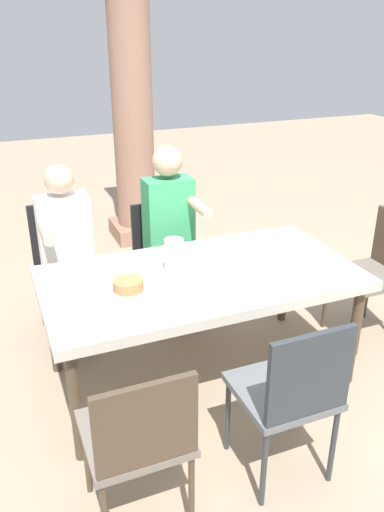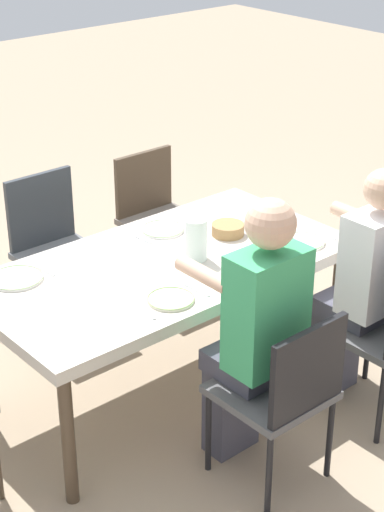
% 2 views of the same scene
% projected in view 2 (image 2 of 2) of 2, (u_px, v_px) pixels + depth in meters
% --- Properties ---
extents(ground_plane, '(16.00, 16.00, 0.00)m').
position_uv_depth(ground_plane, '(166.00, 386.00, 4.48)').
color(ground_plane, gray).
extents(dining_table, '(1.86, 0.97, 0.73)m').
position_uv_depth(dining_table, '(164.00, 273.00, 4.18)').
color(dining_table, beige).
rests_on(dining_table, ground).
extents(chair_west_south, '(0.44, 0.44, 0.87)m').
position_uv_depth(chair_west_south, '(157.00, 212.00, 5.25)').
color(chair_west_south, '#6A6158').
rests_on(chair_west_south, ground).
extents(chair_mid_north, '(0.44, 0.44, 0.85)m').
position_uv_depth(chair_mid_north, '(284.00, 389.00, 3.60)').
color(chair_mid_north, '#4F4F50').
rests_on(chair_mid_north, ground).
extents(chair_mid_south, '(0.44, 0.44, 0.91)m').
position_uv_depth(chair_mid_south, '(54.00, 243.00, 4.82)').
color(chair_mid_south, '#5B5E61').
rests_on(chair_mid_south, ground).
extents(diner_woman_green, '(0.35, 0.49, 1.27)m').
position_uv_depth(diner_woman_green, '(363.00, 282.00, 4.09)').
color(diner_woman_green, '#3F3F4C').
rests_on(diner_woman_green, ground).
extents(diner_man_white, '(0.34, 0.50, 1.33)m').
position_uv_depth(diner_man_white, '(255.00, 328.00, 3.63)').
color(diner_man_white, '#3F3F4C').
rests_on(diner_man_white, ground).
extents(plate_0, '(0.22, 0.22, 0.02)m').
position_uv_depth(plate_0, '(303.00, 241.00, 4.34)').
color(plate_0, white).
rests_on(plate_0, dining_table).
extents(fork_0, '(0.02, 0.17, 0.01)m').
position_uv_depth(fork_0, '(323.00, 234.00, 4.43)').
color(fork_0, silver).
rests_on(fork_0, dining_table).
extents(spoon_0, '(0.03, 0.17, 0.01)m').
position_uv_depth(spoon_0, '(283.00, 251.00, 4.26)').
color(spoon_0, silver).
rests_on(spoon_0, dining_table).
extents(plate_1, '(0.23, 0.23, 0.02)m').
position_uv_depth(plate_1, '(163.00, 229.00, 4.48)').
color(plate_1, white).
rests_on(plate_1, dining_table).
extents(fork_1, '(0.02, 0.17, 0.01)m').
position_uv_depth(fork_1, '(185.00, 223.00, 4.57)').
color(fork_1, silver).
rests_on(fork_1, dining_table).
extents(spoon_1, '(0.03, 0.17, 0.01)m').
position_uv_depth(spoon_1, '(140.00, 238.00, 4.39)').
color(spoon_1, silver).
rests_on(spoon_1, dining_table).
extents(plate_2, '(0.22, 0.22, 0.02)m').
position_uv_depth(plate_2, '(171.00, 299.00, 3.80)').
color(plate_2, silver).
rests_on(plate_2, dining_table).
extents(fork_2, '(0.02, 0.17, 0.01)m').
position_uv_depth(fork_2, '(196.00, 290.00, 3.89)').
color(fork_2, silver).
rests_on(fork_2, dining_table).
extents(spoon_2, '(0.03, 0.17, 0.01)m').
position_uv_depth(spoon_2, '(144.00, 311.00, 3.72)').
color(spoon_2, silver).
rests_on(spoon_2, dining_table).
extents(plate_3, '(0.25, 0.25, 0.02)m').
position_uv_depth(plate_3, '(16.00, 278.00, 3.98)').
color(plate_3, white).
rests_on(plate_3, dining_table).
extents(fork_3, '(0.03, 0.17, 0.01)m').
position_uv_depth(fork_3, '(44.00, 270.00, 4.07)').
color(fork_3, silver).
rests_on(fork_3, dining_table).
extents(water_pitcher, '(0.11, 0.11, 0.21)m').
position_uv_depth(water_pitcher, '(196.00, 241.00, 4.14)').
color(water_pitcher, white).
rests_on(water_pitcher, dining_table).
extents(bread_basket, '(0.17, 0.17, 0.06)m').
position_uv_depth(bread_basket, '(228.00, 229.00, 4.42)').
color(bread_basket, '#9E7547').
rests_on(bread_basket, dining_table).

